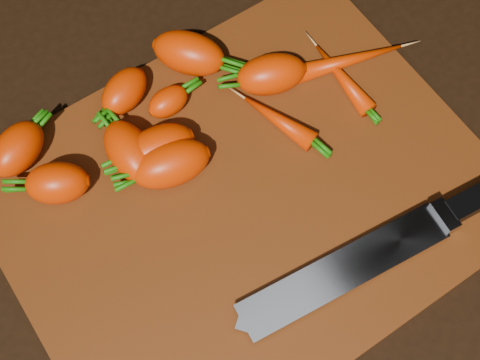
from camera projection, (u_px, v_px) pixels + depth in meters
ground at (245, 200)px, 0.72m from camera, size 2.00×2.00×0.01m
cutting_board at (245, 196)px, 0.71m from camera, size 0.50×0.40×0.01m
carrot_0 at (17, 149)px, 0.70m from camera, size 0.08×0.07×0.04m
carrot_1 at (57, 183)px, 0.69m from camera, size 0.08×0.07×0.04m
carrot_2 at (189, 53)px, 0.75m from camera, size 0.09×0.10×0.05m
carrot_3 at (130, 152)px, 0.70m from camera, size 0.05×0.08×0.05m
carrot_4 at (124, 91)px, 0.74m from camera, size 0.07×0.06×0.04m
carrot_5 at (168, 102)px, 0.73m from camera, size 0.05×0.04×0.03m
carrot_6 at (271, 74)px, 0.74m from camera, size 0.09×0.07×0.05m
carrot_7 at (342, 78)px, 0.75m from camera, size 0.03×0.10×0.02m
carrot_8 at (349, 60)px, 0.76m from camera, size 0.13×0.06×0.02m
carrot_9 at (278, 120)px, 0.73m from camera, size 0.05×0.09×0.02m
carrot_10 at (158, 148)px, 0.70m from camera, size 0.08×0.06×0.05m
carrot_11 at (171, 164)px, 0.69m from camera, size 0.09×0.07×0.05m
knife at (363, 260)px, 0.67m from camera, size 0.37×0.07×0.02m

